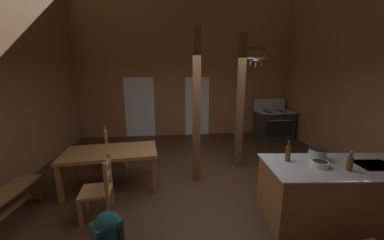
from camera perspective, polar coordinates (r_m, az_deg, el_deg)
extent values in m
cube|color=#382316|center=(4.28, 3.51, -18.90)|extent=(8.10, 8.40, 0.10)
cube|color=#93663F|center=(7.50, -1.47, 13.58)|extent=(8.10, 0.14, 4.66)
cube|color=white|center=(7.55, -13.89, 3.27)|extent=(1.00, 0.01, 2.05)
cube|color=white|center=(7.56, 1.40, 3.63)|extent=(0.84, 0.01, 2.05)
cube|color=brown|center=(3.97, 34.60, -15.97)|extent=(2.17, 1.09, 0.86)
cube|color=#A8AAB2|center=(3.80, 35.42, -10.02)|extent=(2.24, 1.15, 0.02)
cube|color=black|center=(4.09, 40.83, -9.14)|extent=(0.55, 0.45, 0.00)
cube|color=black|center=(4.45, 30.64, -17.96)|extent=(1.99, 0.22, 0.10)
cube|color=#282828|center=(7.75, 21.02, -1.32)|extent=(1.13, 0.81, 0.90)
cube|color=black|center=(7.43, 22.46, -2.22)|extent=(0.93, 0.05, 0.52)
cylinder|color=#A8AAB2|center=(7.35, 22.74, -0.16)|extent=(0.83, 0.06, 0.02)
cube|color=#A8AAB2|center=(7.66, 21.29, 2.07)|extent=(1.17, 0.85, 0.03)
cube|color=#A8AAB2|center=(7.93, 20.12, 3.99)|extent=(1.14, 0.09, 0.40)
cylinder|color=black|center=(7.65, 23.47, 2.04)|extent=(0.21, 0.21, 0.01)
cylinder|color=black|center=(7.40, 20.23, 1.98)|extent=(0.21, 0.21, 0.01)
cylinder|color=black|center=(7.91, 22.31, 2.44)|extent=(0.21, 0.21, 0.01)
cylinder|color=black|center=(7.66, 19.14, 2.39)|extent=(0.21, 0.21, 0.01)
cylinder|color=black|center=(7.51, 24.92, 0.84)|extent=(0.05, 0.03, 0.04)
cylinder|color=black|center=(7.39, 23.50, 0.80)|extent=(0.05, 0.03, 0.04)
cylinder|color=black|center=(7.28, 22.04, 0.75)|extent=(0.05, 0.03, 0.04)
cylinder|color=black|center=(7.17, 20.53, 0.70)|extent=(0.05, 0.03, 0.04)
cube|color=brown|center=(4.93, 12.86, 4.30)|extent=(0.14, 0.14, 3.01)
cube|color=brown|center=(4.99, 15.97, 17.99)|extent=(0.57, 0.09, 0.06)
cylinder|color=#A8AAB2|center=(4.97, 15.57, 17.03)|extent=(0.01, 0.01, 0.17)
cylinder|color=#A8AAB2|center=(4.96, 15.50, 15.81)|extent=(0.20, 0.20, 0.04)
cylinder|color=#A8AAB2|center=(4.96, 15.44, 14.89)|extent=(0.02, 0.02, 0.14)
cylinder|color=#A8AAB2|center=(5.02, 16.94, 16.63)|extent=(0.01, 0.01, 0.22)
cylinder|color=#A8AAB2|center=(5.01, 16.84, 15.16)|extent=(0.18, 0.18, 0.04)
cylinder|color=#A8AAB2|center=(5.00, 16.78, 14.24)|extent=(0.02, 0.02, 0.14)
cylinder|color=#A8AAB2|center=(5.07, 18.31, 16.71)|extent=(0.01, 0.01, 0.18)
cylinder|color=#A8AAB2|center=(5.06, 18.22, 15.45)|extent=(0.22, 0.22, 0.04)
cylinder|color=#A8AAB2|center=(5.06, 18.16, 14.55)|extent=(0.02, 0.02, 0.14)
cube|color=brown|center=(4.11, 1.24, 3.06)|extent=(0.14, 0.14, 3.01)
cube|color=brown|center=(4.36, -21.01, -8.06)|extent=(1.79, 1.08, 0.06)
cube|color=brown|center=(5.03, -29.12, -10.64)|extent=(0.09, 0.09, 0.68)
cube|color=brown|center=(4.81, -10.50, -10.24)|extent=(0.09, 0.09, 0.68)
cube|color=brown|center=(4.35, -32.03, -14.52)|extent=(0.09, 0.09, 0.68)
cube|color=brown|center=(4.10, -10.05, -14.38)|extent=(0.09, 0.09, 0.68)
cube|color=#9E7044|center=(3.69, -24.45, -17.01)|extent=(0.49, 0.49, 0.04)
cube|color=#9E7044|center=(3.69, -27.81, -21.45)|extent=(0.06, 0.06, 0.41)
cube|color=#9E7044|center=(4.00, -26.43, -18.50)|extent=(0.06, 0.06, 0.41)
cube|color=#9E7044|center=(3.47, -21.89, -17.89)|extent=(0.06, 0.06, 0.95)
cube|color=#9E7044|center=(3.80, -21.05, -15.05)|extent=(0.06, 0.06, 0.95)
cube|color=#9E7044|center=(3.48, -21.93, -11.10)|extent=(0.08, 0.38, 0.07)
cube|color=#9E7044|center=(3.55, -21.68, -13.92)|extent=(0.08, 0.38, 0.07)
cube|color=#9E7044|center=(5.35, -19.86, -7.38)|extent=(0.56, 0.56, 0.04)
cube|color=#9E7044|center=(5.63, -17.97, -8.72)|extent=(0.06, 0.06, 0.41)
cube|color=#9E7044|center=(5.28, -17.37, -10.11)|extent=(0.06, 0.06, 0.41)
cube|color=#9E7044|center=(5.51, -22.09, -6.51)|extent=(0.06, 0.06, 0.95)
cube|color=#9E7044|center=(5.15, -21.78, -7.79)|extent=(0.06, 0.06, 0.95)
cube|color=#9E7044|center=(5.22, -22.26, -3.34)|extent=(0.16, 0.37, 0.07)
cube|color=#9E7044|center=(5.28, -22.09, -5.33)|extent=(0.16, 0.37, 0.07)
cube|color=brown|center=(4.29, -42.27, -15.16)|extent=(0.45, 1.37, 0.04)
cube|color=brown|center=(4.81, -37.16, -14.51)|extent=(0.31, 0.08, 0.40)
cube|color=brown|center=(4.42, -41.68, -18.67)|extent=(0.14, 1.15, 0.06)
cube|color=#194756|center=(3.06, -21.68, -27.70)|extent=(0.39, 0.37, 0.48)
cube|color=#194756|center=(3.20, -22.56, -27.38)|extent=(0.21, 0.18, 0.17)
sphere|color=#194756|center=(2.93, -22.06, -24.37)|extent=(0.38, 0.38, 0.27)
cylinder|color=#A8AAB2|center=(3.81, 30.67, -7.91)|extent=(0.24, 0.24, 0.16)
cylinder|color=black|center=(3.78, 30.82, -6.68)|extent=(0.25, 0.25, 0.01)
cylinder|color=#A8AAB2|center=(3.71, 29.03, -7.54)|extent=(0.05, 0.02, 0.02)
cylinder|color=#A8AAB2|center=(3.88, 32.37, -7.12)|extent=(0.05, 0.02, 0.02)
cylinder|color=silver|center=(3.55, 31.12, -10.07)|extent=(0.23, 0.23, 0.08)
cylinder|color=black|center=(3.54, 31.20, -9.44)|extent=(0.19, 0.19, 0.00)
cylinder|color=#56331E|center=(3.52, 24.41, -8.22)|extent=(0.08, 0.08, 0.23)
cylinder|color=#56331E|center=(3.47, 24.64, -5.77)|extent=(0.03, 0.03, 0.08)
cylinder|color=#56331E|center=(3.62, 36.75, -9.36)|extent=(0.08, 0.08, 0.20)
cylinder|color=#56331E|center=(3.57, 37.03, -7.32)|extent=(0.03, 0.03, 0.07)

